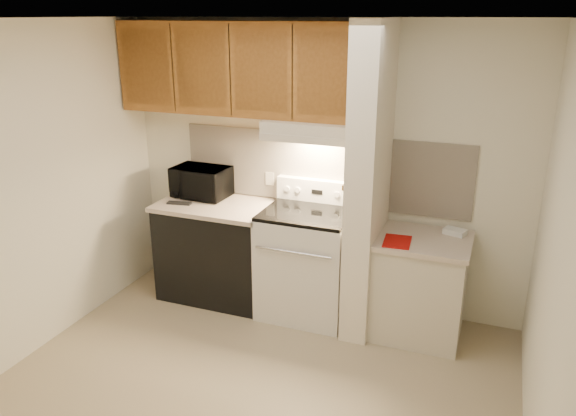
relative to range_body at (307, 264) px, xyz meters
The scene contains 50 objects.
floor 1.24m from the range_body, 90.00° to the right, with size 3.60×3.60×0.00m, color tan.
ceiling 2.34m from the range_body, 90.00° to the right, with size 3.60×3.60×0.00m, color white.
wall_back 0.86m from the range_body, 90.00° to the left, with size 3.60×0.02×2.50m, color white.
wall_left 2.28m from the range_body, 147.31° to the right, with size 0.02×3.00×2.50m, color white.
wall_right 2.28m from the range_body, 32.69° to the right, with size 0.02×3.00×2.50m, color white.
backsplash 0.84m from the range_body, 90.00° to the left, with size 2.60×0.02×0.63m, color white.
range_body is the anchor object (origin of this frame).
oven_window 0.32m from the range_body, 90.00° to the right, with size 0.50×0.01×0.30m, color black.
oven_handle 0.44m from the range_body, 90.00° to the right, with size 0.02×0.02×0.65m, color silver.
cooktop 0.48m from the range_body, ahead, with size 0.74×0.64×0.03m, color black.
range_backguard 0.66m from the range_body, 90.00° to the left, with size 0.76×0.08×0.20m, color silver.
range_display 0.64m from the range_body, 90.00° to the left, with size 0.10×0.01×0.04m, color black.
range_knob_left_outer 0.70m from the range_body, 139.40° to the left, with size 0.05×0.05×0.02m, color silver.
range_knob_left_inner 0.66m from the range_body, 126.87° to the left, with size 0.05×0.05×0.02m, color silver.
range_knob_right_inner 0.66m from the range_body, 53.13° to the left, with size 0.05×0.05×0.02m, color silver.
range_knob_right_outer 0.70m from the range_body, 40.60° to the left, with size 0.05×0.05×0.02m, color silver.
dishwasher_front 0.88m from the range_body, behind, with size 1.00×0.63×0.87m, color black.
left_countertop 0.98m from the range_body, behind, with size 1.04×0.67×0.04m, color beige.
spoon_rest 1.27m from the range_body, behind, with size 0.22×0.07×0.01m, color black.
teal_jar 1.35m from the range_body, 169.41° to the left, with size 0.08×0.08×0.09m, color #1E5D62.
outlet 0.86m from the range_body, 146.31° to the left, with size 0.08×0.01×0.12m, color beige.
microwave 1.26m from the range_body, behind, with size 0.51×0.34×0.28m, color black.
partition_pillar 0.94m from the range_body, ahead, with size 0.22×0.70×2.50m, color white.
pillar_trim 0.93m from the range_body, ahead, with size 0.01×0.70×0.04m, color #995D25.
knife_strip 0.95m from the range_body, ahead, with size 0.02×0.42×0.04m, color black.
knife_blade_a 0.87m from the range_body, 28.19° to the right, with size 0.01×0.04×0.16m, color silver.
knife_handle_a 1.01m from the range_body, 29.49° to the right, with size 0.02×0.02×0.10m, color black.
knife_blade_b 0.85m from the range_body, 18.59° to the right, with size 0.01×0.04×0.18m, color silver.
knife_handle_b 0.99m from the range_body, 19.87° to the right, with size 0.02×0.02×0.10m, color black.
knife_blade_c 0.83m from the range_body, ahead, with size 0.01×0.04×0.20m, color silver.
knife_handle_c 0.99m from the range_body, ahead, with size 0.02×0.02×0.10m, color black.
knife_blade_d 0.85m from the range_body, ahead, with size 0.01×0.04×0.16m, color silver.
knife_handle_d 0.99m from the range_body, ahead, with size 0.02×0.02×0.10m, color black.
knife_blade_e 0.84m from the range_body, 13.60° to the left, with size 0.01×0.04×0.18m, color silver.
knife_handle_e 0.99m from the range_body, 17.12° to the left, with size 0.02×0.02×0.10m, color black.
oven_mitt 0.82m from the range_body, 23.58° to the left, with size 0.03×0.10×0.25m, color gray.
right_cab_base 0.97m from the range_body, ahead, with size 0.70×0.60×0.81m, color beige.
right_countertop 1.04m from the range_body, ahead, with size 0.74×0.64×0.04m, color beige.
red_folder 0.90m from the range_body, 11.10° to the right, with size 0.20×0.28×0.01m, color #A40B07.
white_box 1.27m from the range_body, ahead, with size 0.17×0.11×0.04m, color white.
range_hood 1.17m from the range_body, 90.00° to the left, with size 0.78×0.44×0.15m, color beige.
hood_lip 1.12m from the range_body, 90.00° to the right, with size 0.78×0.04×0.06m, color beige.
upper_cabinets 1.77m from the range_body, 166.16° to the left, with size 2.18×0.33×0.77m, color #995D25.
cab_door_a 2.22m from the range_body, behind, with size 0.46×0.01×0.63m, color #995D25.
cab_gap_a 2.04m from the range_body, behind, with size 0.01×0.01×0.73m, color black.
cab_door_b 1.89m from the range_body, behind, with size 0.46×0.01×0.63m, color #995D25.
cab_gap_b 1.77m from the range_body, behind, with size 0.01×0.01×0.73m, color black.
cab_door_c 1.68m from the range_body, behind, with size 0.46×0.01×0.63m, color #995D25.
cab_gap_c 1.63m from the range_body, behind, with size 0.01×0.01×0.73m, color black.
cab_door_d 1.63m from the range_body, ahead, with size 0.46×0.01×0.63m, color #995D25.
Camera 1 is at (1.45, -3.05, 2.53)m, focal length 35.00 mm.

